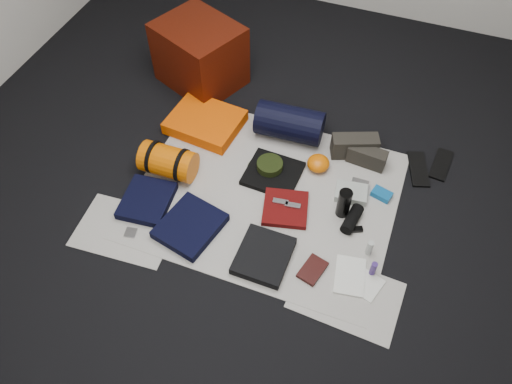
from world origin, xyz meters
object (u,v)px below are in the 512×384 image
(sleeping_pad, at_px, (205,122))
(navy_duffel, at_px, (290,123))
(compact_camera, at_px, (359,185))
(paperback_book, at_px, (313,270))
(stuff_sack, at_px, (168,162))
(water_bottle, at_px, (344,203))
(red_cabinet, at_px, (200,55))

(sleeping_pad, height_order, navy_duffel, navy_duffel)
(compact_camera, height_order, paperback_book, compact_camera)
(sleeping_pad, bearing_deg, paperback_book, -38.99)
(stuff_sack, relative_size, navy_duffel, 0.77)
(water_bottle, xyz_separation_m, compact_camera, (0.05, 0.24, -0.08))
(water_bottle, bearing_deg, paperback_book, -96.81)
(red_cabinet, height_order, compact_camera, red_cabinet)
(compact_camera, bearing_deg, paperback_book, -99.44)
(red_cabinet, relative_size, stuff_sack, 1.62)
(stuff_sack, relative_size, water_bottle, 1.71)
(red_cabinet, height_order, stuff_sack, red_cabinet)
(sleeping_pad, bearing_deg, stuff_sack, -95.48)
(sleeping_pad, xyz_separation_m, water_bottle, (1.09, -0.39, 0.06))
(red_cabinet, relative_size, compact_camera, 5.36)
(red_cabinet, height_order, water_bottle, red_cabinet)
(water_bottle, distance_m, compact_camera, 0.26)
(water_bottle, bearing_deg, sleeping_pad, 160.26)
(red_cabinet, distance_m, navy_duffel, 0.88)
(water_bottle, bearing_deg, stuff_sack, -176.25)
(red_cabinet, bearing_deg, compact_camera, -0.56)
(water_bottle, height_order, paperback_book, water_bottle)
(stuff_sack, distance_m, water_bottle, 1.14)
(sleeping_pad, distance_m, navy_duffel, 0.59)
(water_bottle, relative_size, paperback_book, 1.17)
(sleeping_pad, height_order, stuff_sack, stuff_sack)
(stuff_sack, relative_size, paperback_book, 2.01)
(stuff_sack, xyz_separation_m, paperback_book, (1.08, -0.37, -0.09))
(water_bottle, bearing_deg, red_cabinet, 147.35)
(navy_duffel, height_order, water_bottle, navy_duffel)
(red_cabinet, distance_m, sleeping_pad, 0.54)
(red_cabinet, bearing_deg, water_bottle, -9.35)
(stuff_sack, bearing_deg, water_bottle, 3.75)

